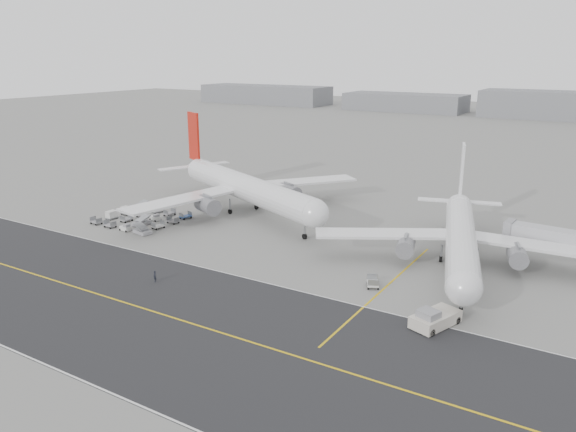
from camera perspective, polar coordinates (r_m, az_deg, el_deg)
The scene contains 10 objects.
ground at distance 93.58m, azimuth -8.80°, elevation -4.52°, with size 700.00×700.00×0.00m, color gray.
taxiway at distance 78.36m, azimuth -14.47°, elevation -9.08°, with size 220.00×59.00×0.03m.
horizon_buildings at distance 329.21m, azimuth 26.78°, elevation 8.75°, with size 520.00×28.00×28.00m, color gray, non-canonical shape.
airliner_a at distance 119.68m, azimuth -4.53°, elevation 2.98°, with size 52.58×51.31×19.27m.
airliner_b at distance 93.72m, azimuth 17.15°, elevation -1.95°, with size 45.64×46.62×16.49m.
pushback_tug at distance 73.26m, azimuth 14.66°, elevation -10.04°, with size 5.32×8.93×2.54m.
jet_bridge at distance 98.60m, azimuth 25.77°, elevation -2.22°, with size 16.78×4.35×6.29m.
gse_cluster at distance 117.90m, azimuth -14.62°, elevation -0.50°, with size 20.34×19.62×1.81m, color gray, non-canonical shape.
stray_dolly at distance 83.46m, azimuth 8.59°, elevation -7.13°, with size 1.63×2.65×1.63m, color silver, non-canonical shape.
ground_crew_a at distance 86.24m, azimuth -13.38°, elevation -5.98°, with size 0.64×0.42×1.76m, color black.
Camera 1 is at (57.18, -66.45, 32.73)m, focal length 35.00 mm.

